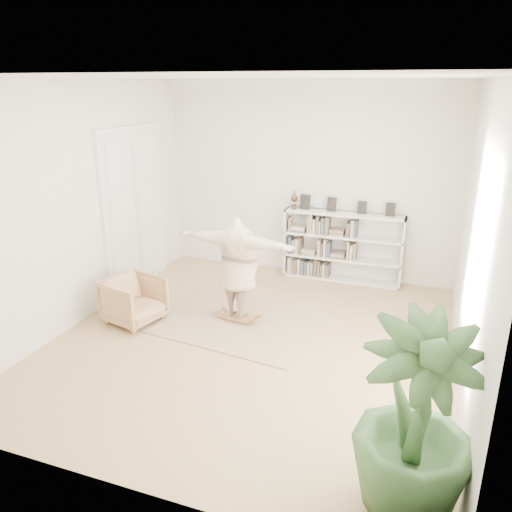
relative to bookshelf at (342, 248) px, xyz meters
The scene contains 9 objects.
floor 2.98m from the bookshelf, 104.79° to the right, with size 6.00×6.00×0.00m, color tan.
room_shell 2.97m from the bookshelf, behind, with size 6.00×6.00×6.00m.
doors 3.84m from the bookshelf, 156.24° to the right, with size 0.09×1.78×2.92m.
bookshelf is the anchor object (origin of this frame).
armchair 3.93m from the bookshelf, 133.36° to the right, with size 0.77×0.79×0.72m, color tan.
rug 2.64m from the bookshelf, 117.30° to the right, with size 2.50×2.00×0.02m, color tan.
rocker_board 2.63m from the bookshelf, 117.30° to the right, with size 0.51×0.34×0.10m.
person 2.58m from the bookshelf, 117.30° to the right, with size 1.97×0.54×1.60m, color #C4AA93.
houseplant 5.41m from the bookshelf, 73.26° to the right, with size 1.01×1.01×1.81m, color #34582C.
Camera 1 is at (2.23, -6.02, 3.53)m, focal length 35.00 mm.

